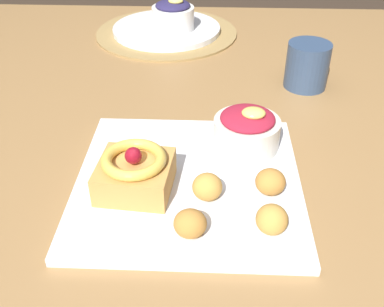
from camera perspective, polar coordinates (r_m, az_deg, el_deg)
dining_table at (r=0.85m, az=2.30°, el=0.56°), size 1.46×1.14×0.73m
woven_placemat at (r=1.15m, az=-2.92°, el=14.69°), size 0.34×0.34×0.00m
front_plate at (r=0.64m, az=-0.08°, el=-3.52°), size 0.31×0.31×0.01m
cake_slice at (r=0.61m, az=-6.68°, el=-2.30°), size 0.10×0.10×0.06m
berry_ramekin at (r=0.69m, az=7.15°, el=2.95°), size 0.10×0.10×0.07m
fritter_front at (r=0.59m, az=2.68°, el=-4.15°), size 0.04×0.04×0.04m
fritter_middle at (r=0.54m, az=0.23°, el=-8.66°), size 0.04×0.04×0.03m
fritter_back at (r=0.56m, az=10.27°, el=-8.02°), size 0.04×0.04×0.04m
fritter_extra at (r=0.61m, az=10.06°, el=-3.46°), size 0.04×0.04×0.03m
back_plate at (r=1.14m, az=-2.94°, el=15.08°), size 0.26×0.26×0.01m
back_ramekin at (r=1.12m, az=-2.12°, el=16.70°), size 0.10×0.10×0.07m
coffee_mug at (r=0.90m, az=14.31°, el=10.49°), size 0.08×0.08×0.09m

